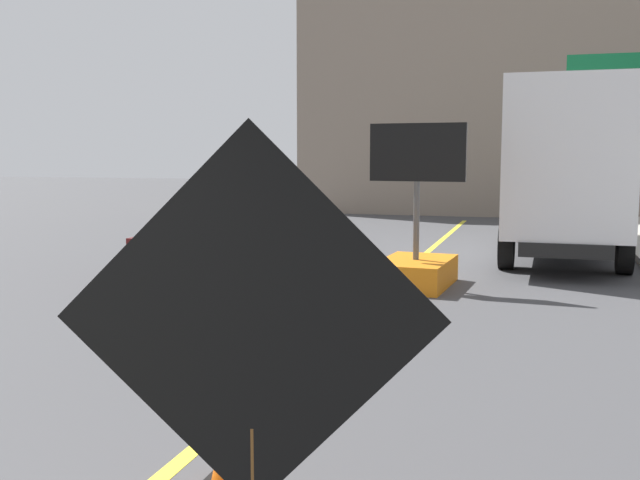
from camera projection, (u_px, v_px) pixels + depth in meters
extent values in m
cube|color=yellow|center=(280.00, 377.00, 7.23)|extent=(0.14, 36.00, 0.01)
cube|color=orange|center=(252.00, 318.00, 3.02)|extent=(1.52, 0.38, 1.56)
cube|color=black|center=(251.00, 319.00, 3.00)|extent=(1.60, 0.37, 1.63)
cube|color=black|center=(252.00, 317.00, 3.04)|extent=(0.27, 0.07, 0.52)
cube|color=orange|center=(416.00, 273.00, 12.21)|extent=(1.22, 1.87, 0.45)
cylinder|color=#4C4C4C|center=(416.00, 221.00, 12.11)|extent=(0.10, 0.10, 1.30)
cube|color=black|center=(417.00, 152.00, 11.98)|extent=(1.60, 0.19, 0.95)
sphere|color=yellow|center=(451.00, 152.00, 11.83)|extent=(0.09, 0.09, 0.09)
sphere|color=yellow|center=(433.00, 152.00, 11.93)|extent=(0.09, 0.09, 0.09)
sphere|color=yellow|center=(415.00, 152.00, 12.04)|extent=(0.09, 0.09, 0.09)
sphere|color=yellow|center=(397.00, 152.00, 12.15)|extent=(0.09, 0.09, 0.09)
sphere|color=yellow|center=(388.00, 142.00, 12.18)|extent=(0.09, 0.09, 0.09)
sphere|color=yellow|center=(387.00, 163.00, 12.23)|extent=(0.09, 0.09, 0.09)
cube|color=black|center=(563.00, 229.00, 15.88)|extent=(1.67, 7.73, 0.25)
cube|color=silver|center=(564.00, 176.00, 18.38)|extent=(2.24, 2.19, 1.90)
cube|color=silver|center=(567.00, 158.00, 14.58)|extent=(2.29, 5.28, 2.85)
cylinder|color=black|center=(519.00, 223.00, 18.70)|extent=(0.29, 0.90, 0.90)
cylinder|color=black|center=(607.00, 225.00, 18.06)|extent=(0.29, 0.90, 0.90)
cylinder|color=black|center=(507.00, 246.00, 14.03)|extent=(0.29, 0.90, 0.90)
cylinder|color=black|center=(625.00, 250.00, 13.39)|extent=(0.29, 0.90, 0.90)
cube|color=#591414|center=(242.00, 243.00, 13.44)|extent=(1.98, 4.67, 0.60)
cube|color=black|center=(247.00, 212.00, 13.59)|extent=(1.73, 2.11, 0.50)
cylinder|color=black|center=(259.00, 271.00, 11.73)|extent=(0.22, 0.66, 0.66)
cylinder|color=black|center=(155.00, 266.00, 12.28)|extent=(0.22, 0.66, 0.66)
cylinder|color=black|center=(316.00, 248.00, 14.65)|extent=(0.22, 0.66, 0.66)
cylinder|color=black|center=(230.00, 244.00, 15.20)|extent=(0.22, 0.66, 0.66)
cube|color=#0F6033|center=(619.00, 79.00, 18.99)|extent=(2.60, 0.06, 1.30)
cube|color=white|center=(619.00, 79.00, 19.02)|extent=(1.82, 0.01, 0.18)
cube|color=gray|center=(559.00, 101.00, 28.23)|extent=(18.76, 7.83, 8.50)
cone|color=#EA5B0C|center=(232.00, 433.00, 4.86)|extent=(0.28, 0.28, 0.64)
cylinder|color=white|center=(232.00, 428.00, 4.86)|extent=(0.19, 0.19, 0.08)
cube|color=black|center=(299.00, 375.00, 7.25)|extent=(0.36, 0.36, 0.03)
cone|color=orange|center=(299.00, 340.00, 7.21)|extent=(0.28, 0.28, 0.68)
cylinder|color=white|center=(299.00, 336.00, 7.20)|extent=(0.19, 0.19, 0.08)
cube|color=black|center=(335.00, 328.00, 9.23)|extent=(0.36, 0.36, 0.03)
cone|color=orange|center=(335.00, 299.00, 9.19)|extent=(0.28, 0.28, 0.71)
cylinder|color=white|center=(335.00, 296.00, 9.19)|extent=(0.19, 0.19, 0.08)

